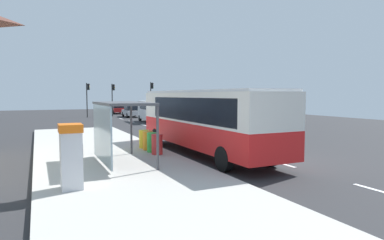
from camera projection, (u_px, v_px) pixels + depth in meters
ground_plane at (159, 131)px, 28.12m from camera, size 56.00×92.00×0.04m
sidewalk_platform at (112, 161)px, 14.57m from camera, size 6.20×30.00×0.18m
lane_stripe_seg_1 at (278, 163)px, 14.67m from camera, size 0.16×2.20×0.01m
lane_stripe_seg_2 at (221, 147)px, 19.19m from camera, size 0.16×2.20×0.01m
lane_stripe_seg_3 at (186, 137)px, 23.71m from camera, size 0.16×2.20×0.01m
lane_stripe_seg_4 at (162, 130)px, 28.23m from camera, size 0.16×2.20×0.01m
lane_stripe_seg_5 at (144, 125)px, 32.74m from camera, size 0.16×2.20×0.01m
lane_stripe_seg_6 at (131, 122)px, 37.26m from camera, size 0.16×2.20×0.01m
lane_stripe_seg_7 at (121, 119)px, 41.78m from camera, size 0.16×2.20×0.01m
bus at (204, 118)px, 16.67m from camera, size 2.68×11.05×3.21m
white_van at (152, 110)px, 36.51m from camera, size 2.20×5.27×2.30m
sedan_near at (131, 111)px, 45.03m from camera, size 2.00×4.47×1.52m
sedan_far at (117, 109)px, 52.98m from camera, size 1.86×4.41×1.52m
ticket_machine at (71, 156)px, 9.92m from camera, size 0.66×0.76×1.94m
recycling_bin_red at (157, 144)px, 15.73m from camera, size 0.52×0.52×0.95m
recycling_bin_green at (152, 142)px, 16.36m from camera, size 0.52×0.52×0.95m
recycling_bin_orange at (148, 141)px, 17.00m from camera, size 0.52×0.52×0.95m
recycling_bin_yellow at (144, 139)px, 17.63m from camera, size 0.52×0.52×0.95m
traffic_light_near_side at (151, 93)px, 47.15m from camera, size 0.49×0.28×4.77m
traffic_light_far_side at (88, 94)px, 44.26m from camera, size 0.49×0.28×4.55m
traffic_light_median at (113, 95)px, 46.46m from camera, size 0.49×0.28×4.52m
bus_shelter at (115, 117)px, 13.58m from camera, size 1.80×4.00×2.50m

